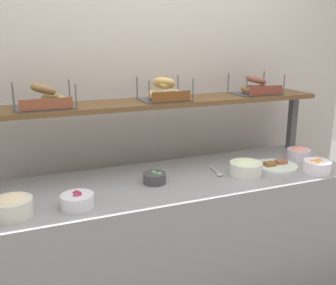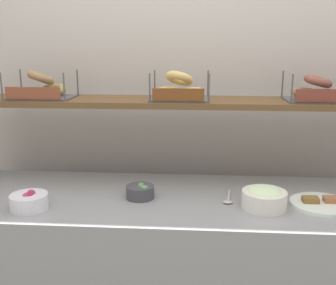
{
  "view_description": "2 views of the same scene",
  "coord_description": "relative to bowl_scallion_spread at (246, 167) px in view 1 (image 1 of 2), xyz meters",
  "views": [
    {
      "loc": [
        -0.9,
        -2.01,
        1.67
      ],
      "look_at": [
        -0.06,
        0.04,
        1.06
      ],
      "focal_mm": 41.83,
      "sensor_mm": 36.0,
      "label": 1
    },
    {
      "loc": [
        0.1,
        -1.84,
        1.57
      ],
      "look_at": [
        -0.05,
        0.09,
        1.09
      ],
      "focal_mm": 44.26,
      "sensor_mm": 36.0,
      "label": 2
    }
  ],
  "objects": [
    {
      "name": "back_wall",
      "position": [
        -0.39,
        0.65,
        0.3
      ],
      "size": [
        3.39,
        0.06,
        2.4
      ],
      "primitive_type": "cube",
      "color": "#BAB4AF",
      "rests_on": "ground_plane"
    },
    {
      "name": "deli_counter",
      "position": [
        -0.39,
        0.1,
        -0.47
      ],
      "size": [
        2.19,
        0.7,
        0.85
      ],
      "primitive_type": "cube",
      "color": "gray",
      "rests_on": "ground_plane"
    },
    {
      "name": "shelf_riser_right",
      "position": [
        0.64,
        0.37,
        0.15
      ],
      "size": [
        0.05,
        0.05,
        0.4
      ],
      "primitive_type": "cube",
      "color": "#4C4C51",
      "rests_on": "deli_counter"
    },
    {
      "name": "upper_shelf",
      "position": [
        -0.39,
        0.37,
        0.37
      ],
      "size": [
        2.15,
        0.32,
        0.03
      ],
      "primitive_type": "cube",
      "color": "brown",
      "rests_on": "shelf_riser_left"
    },
    {
      "name": "bowl_scallion_spread",
      "position": [
        0.0,
        0.0,
        0.0
      ],
      "size": [
        0.2,
        0.2,
        0.1
      ],
      "color": "white",
      "rests_on": "deli_counter"
    },
    {
      "name": "bowl_veggie_mix",
      "position": [
        -0.56,
        0.08,
        -0.02
      ],
      "size": [
        0.13,
        0.13,
        0.07
      ],
      "color": "#403F46",
      "rests_on": "deli_counter"
    },
    {
      "name": "bowl_potato_salad",
      "position": [
        -1.33,
        -0.07,
        0.0
      ],
      "size": [
        0.19,
        0.19,
        0.11
      ],
      "color": "silver",
      "rests_on": "deli_counter"
    },
    {
      "name": "bowl_lox_spread",
      "position": [
        0.52,
        0.15,
        -0.01
      ],
      "size": [
        0.16,
        0.16,
        0.08
      ],
      "color": "silver",
      "rests_on": "deli_counter"
    },
    {
      "name": "bowl_fruit_salad",
      "position": [
        0.43,
        -0.13,
        -0.01
      ],
      "size": [
        0.17,
        0.17,
        0.09
      ],
      "color": "white",
      "rests_on": "deli_counter"
    },
    {
      "name": "bowl_beet_salad",
      "position": [
        -1.03,
        -0.08,
        -0.01
      ],
      "size": [
        0.16,
        0.16,
        0.08
      ],
      "color": "white",
      "rests_on": "deli_counter"
    },
    {
      "name": "serving_plate_white",
      "position": [
        0.26,
        0.05,
        -0.04
      ],
      "size": [
        0.27,
        0.27,
        0.04
      ],
      "color": "white",
      "rests_on": "deli_counter"
    },
    {
      "name": "serving_spoon_near_plate",
      "position": [
        -0.15,
        0.08,
        -0.04
      ],
      "size": [
        0.05,
        0.18,
        0.01
      ],
      "color": "#B7B7BC",
      "rests_on": "deli_counter"
    },
    {
      "name": "bagel_basket_everything",
      "position": [
        -1.11,
        0.36,
        0.43
      ],
      "size": [
        0.33,
        0.25,
        0.15
      ],
      "color": "#4C4C51",
      "rests_on": "upper_shelf"
    },
    {
      "name": "bagel_basket_plain",
      "position": [
        -0.39,
        0.35,
        0.43
      ],
      "size": [
        0.29,
        0.26,
        0.15
      ],
      "color": "#4C4C51",
      "rests_on": "upper_shelf"
    },
    {
      "name": "bagel_basket_cinnamon_raisin",
      "position": [
        0.29,
        0.36,
        0.43
      ],
      "size": [
        0.31,
        0.24,
        0.14
      ],
      "color": "#4C4C51",
      "rests_on": "upper_shelf"
    }
  ]
}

